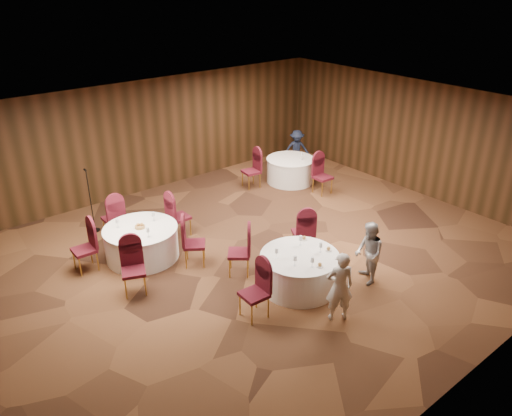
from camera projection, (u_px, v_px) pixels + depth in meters
ground at (255, 257)px, 11.34m from camera, size 12.00×12.00×0.00m
room_shell at (255, 177)px, 10.48m from camera, size 12.00×12.00×12.00m
table_main at (299, 271)px, 10.13m from camera, size 1.61×1.61×0.74m
table_left at (142, 242)px, 11.18m from camera, size 1.65×1.65×0.74m
table_right at (290, 170)px, 15.20m from camera, size 1.46×1.46×0.74m
chairs_main at (267, 258)px, 10.35m from camera, size 2.98×1.99×1.00m
chairs_left at (142, 238)px, 11.09m from camera, size 2.93×3.03×1.00m
chairs_right at (286, 174)px, 14.55m from camera, size 1.87×2.22×1.00m
tabletop_main at (308, 250)px, 9.95m from camera, size 1.13×1.10×0.22m
tabletop_left at (140, 225)px, 10.99m from camera, size 0.85×0.88×0.22m
tabletop_right at (302, 154)px, 14.91m from camera, size 0.08×0.08×0.22m
mic_stand at (92, 213)px, 12.27m from camera, size 0.24×0.24×1.64m
woman_a at (340, 287)px, 9.05m from camera, size 0.61×0.55×1.41m
woman_b at (369, 253)px, 10.18m from camera, size 0.78×0.82×1.35m
man_c at (297, 149)px, 16.14m from camera, size 0.94×0.85×1.27m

